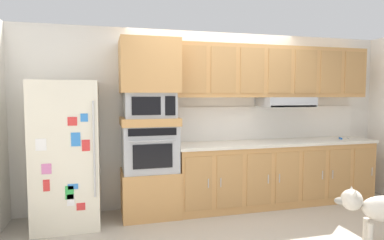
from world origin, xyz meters
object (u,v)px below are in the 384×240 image
built_in_oven (150,148)px  dog (379,209)px  microwave (149,105)px  refrigerator (67,154)px  screwdriver (341,138)px

built_in_oven → dog: bearing=-34.1°
microwave → dog: size_ratio=0.76×
refrigerator → microwave: (1.02, 0.07, 0.58)m
microwave → dog: bearing=-34.1°
built_in_oven → screwdriver: bearing=-1.2°
refrigerator → dog: 3.58m
built_in_oven → screwdriver: 2.91m
refrigerator → dog: (3.24, -1.44, -0.49)m
refrigerator → microwave: refrigerator is taller
refrigerator → built_in_oven: (1.02, 0.07, 0.02)m
refrigerator → screwdriver: (3.93, 0.01, 0.05)m
microwave → screwdriver: 2.96m
built_in_oven → screwdriver: (2.91, -0.06, 0.03)m
refrigerator → dog: refrigerator is taller
microwave → dog: (2.23, -1.51, -1.07)m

